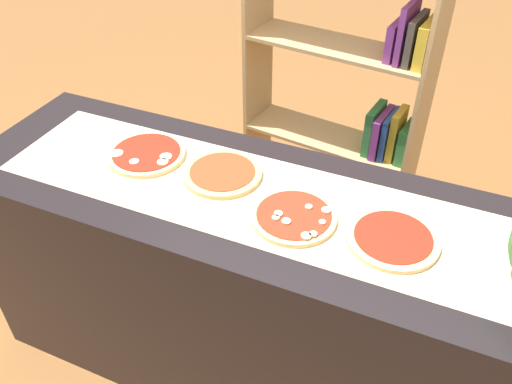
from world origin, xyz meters
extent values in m
plane|color=brown|center=(0.00, 0.00, 0.00)|extent=(12.00, 12.00, 0.00)
cube|color=black|center=(0.00, 0.00, 0.47)|extent=(2.11, 0.66, 0.93)
cube|color=beige|center=(0.00, 0.00, 0.93)|extent=(1.79, 0.44, 0.00)
cylinder|color=#E5C17F|center=(-0.46, 0.05, 0.94)|extent=(0.28, 0.28, 0.02)
cylinder|color=#AD2314|center=(-0.46, 0.05, 0.95)|extent=(0.25, 0.25, 0.00)
cylinder|color=#EFE5CC|center=(-0.46, -0.02, 0.96)|extent=(0.03, 0.03, 0.00)
cylinder|color=#EFE5CC|center=(-0.37, 0.05, 0.96)|extent=(0.04, 0.04, 0.00)
cylinder|color=#EFE5CC|center=(-0.54, 0.00, 0.96)|extent=(0.05, 0.05, 0.00)
cylinder|color=#EFE5CC|center=(-0.36, 0.02, 0.96)|extent=(0.04, 0.04, 0.00)
cylinder|color=#DBB26B|center=(-0.15, 0.06, 0.94)|extent=(0.27, 0.27, 0.02)
cylinder|color=red|center=(-0.15, 0.06, 0.95)|extent=(0.23, 0.23, 0.00)
cylinder|color=#E5C17F|center=(0.15, -0.05, 0.94)|extent=(0.27, 0.27, 0.02)
cylinder|color=red|center=(0.15, -0.05, 0.95)|extent=(0.23, 0.23, 0.00)
cylinder|color=#C6B28E|center=(0.14, -0.10, 0.96)|extent=(0.03, 0.03, 0.01)
cylinder|color=#C6B28E|center=(0.22, -0.14, 0.96)|extent=(0.03, 0.03, 0.01)
cylinder|color=#C6B28E|center=(0.24, 0.00, 0.96)|extent=(0.03, 0.03, 0.01)
cylinder|color=#C6B28E|center=(0.11, -0.08, 0.96)|extent=(0.03, 0.03, 0.01)
cylinder|color=#C6B28E|center=(0.18, -0.01, 0.96)|extent=(0.02, 0.02, 0.01)
cylinder|color=#C6B28E|center=(0.24, -0.12, 0.96)|extent=(0.03, 0.03, 0.01)
cylinder|color=#C6B28E|center=(0.11, -0.10, 0.96)|extent=(0.02, 0.02, 0.01)
cylinder|color=#C6B28E|center=(0.24, -0.06, 0.96)|extent=(0.02, 0.02, 0.01)
cylinder|color=#E5C17F|center=(0.46, -0.03, 0.94)|extent=(0.28, 0.28, 0.02)
cylinder|color=#AD2314|center=(0.46, -0.03, 0.95)|extent=(0.23, 0.23, 0.00)
cube|color=tan|center=(0.39, 1.03, 0.77)|extent=(0.06, 0.28, 1.53)
cube|color=tan|center=(-0.49, 1.14, 0.77)|extent=(0.06, 0.28, 1.53)
cube|color=tan|center=(-0.05, 1.08, 0.01)|extent=(0.89, 0.39, 0.02)
cube|color=#753384|center=(0.35, 1.03, 0.14)|extent=(0.07, 0.21, 0.25)
cube|color=#753384|center=(0.30, 1.04, 0.11)|extent=(0.06, 0.17, 0.19)
cube|color=#234799|center=(0.25, 1.04, 0.11)|extent=(0.06, 0.23, 0.19)
cube|color=silver|center=(0.22, 1.05, 0.12)|extent=(0.05, 0.18, 0.20)
cube|color=#753384|center=(0.18, 1.05, 0.11)|extent=(0.05, 0.17, 0.19)
cube|color=tan|center=(-0.05, 1.08, 0.51)|extent=(0.89, 0.39, 0.02)
cube|color=#2D753D|center=(0.35, 1.03, 0.62)|extent=(0.07, 0.18, 0.19)
cube|color=gold|center=(0.29, 1.04, 0.65)|extent=(0.06, 0.16, 0.25)
cube|color=#234799|center=(0.26, 1.04, 0.63)|extent=(0.05, 0.20, 0.22)
cube|color=#753384|center=(0.22, 1.05, 0.63)|extent=(0.06, 0.22, 0.22)
cube|color=#2D753D|center=(0.18, 1.05, 0.64)|extent=(0.06, 0.20, 0.24)
cube|color=tan|center=(-0.05, 1.08, 1.02)|extent=(0.89, 0.39, 0.02)
cube|color=gold|center=(0.35, 1.03, 1.12)|extent=(0.07, 0.21, 0.19)
cube|color=#47423D|center=(0.30, 1.04, 1.13)|extent=(0.06, 0.21, 0.20)
cube|color=#753384|center=(0.25, 1.04, 1.15)|extent=(0.05, 0.21, 0.25)
cube|color=#753384|center=(0.21, 1.05, 1.11)|extent=(0.06, 0.19, 0.16)
camera|label=1|loc=(0.54, -1.23, 2.02)|focal=37.03mm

